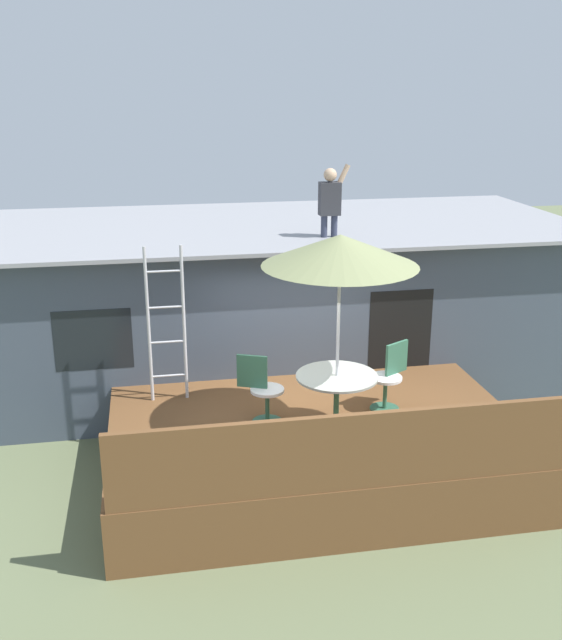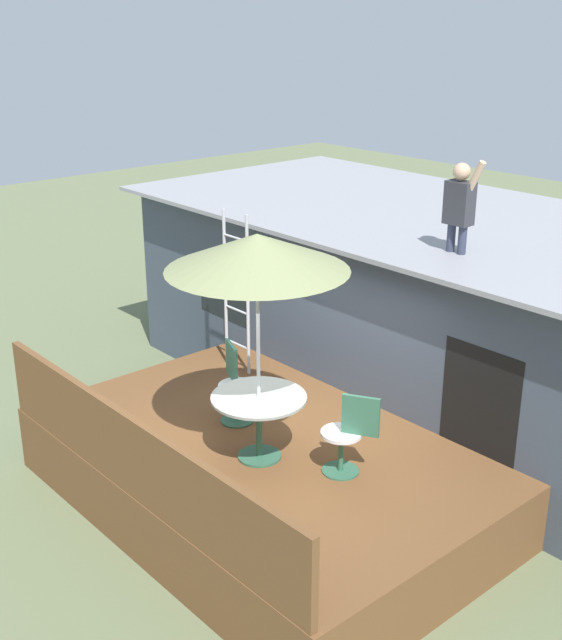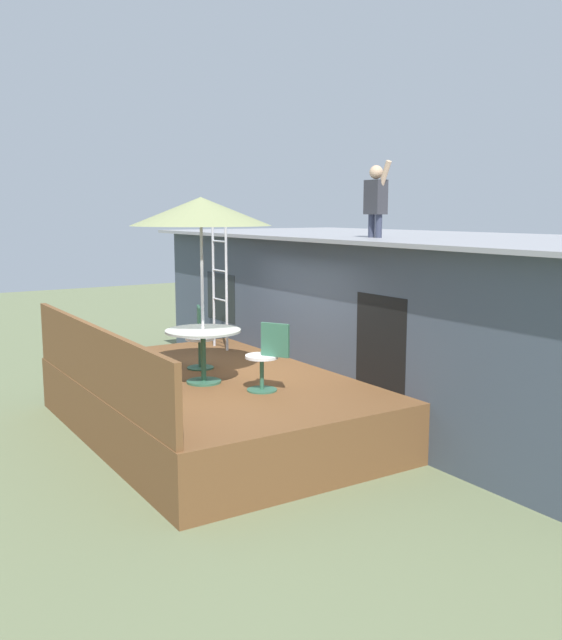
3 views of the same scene
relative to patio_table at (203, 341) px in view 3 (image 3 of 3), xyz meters
The scene contains 10 objects.
ground_plane 1.43m from the patio_table, 126.28° to the left, with size 40.00×40.00×0.00m, color #66704C.
house 3.90m from the patio_table, 93.17° to the left, with size 10.50×4.50×2.77m.
deck 1.05m from the patio_table, 126.28° to the left, with size 5.34×3.58×0.80m, color brown.
deck_railing 1.47m from the patio_table, 98.49° to the right, with size 5.24×0.08×0.90m, color brown.
patio_table is the anchor object (origin of this frame).
patio_umbrella 1.76m from the patio_table, behind, with size 1.90×1.90×2.54m.
step_ladder 2.51m from the patio_table, 147.02° to the left, with size 0.52×0.04×2.20m.
person_figure 3.31m from the patio_table, 78.54° to the left, with size 0.47×0.20×1.11m.
patio_chair_left 0.98m from the patio_table, 157.18° to the left, with size 0.60×0.44×0.92m.
patio_chair_right 1.01m from the patio_table, 29.67° to the left, with size 0.58×0.44×0.92m.
Camera 3 is at (8.64, -4.39, 3.14)m, focal length 38.67 mm.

